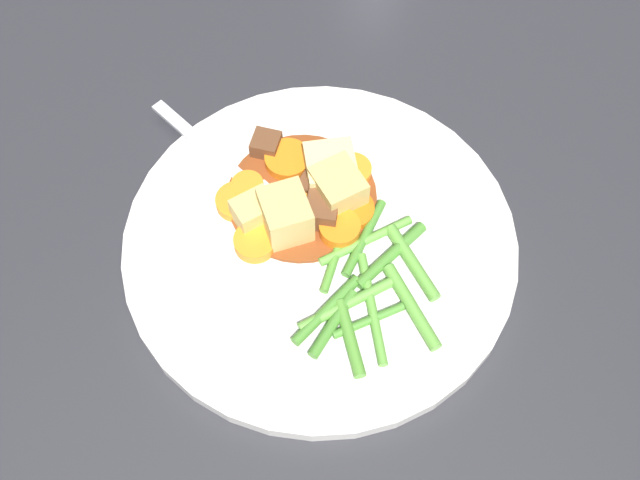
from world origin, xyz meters
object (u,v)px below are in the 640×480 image
Objects in this scene: carrot_slice_2 at (255,242)px; potato_chunk_1 at (330,170)px; carrot_slice_0 at (237,201)px; carrot_slice_6 at (248,186)px; carrot_slice_1 at (339,228)px; carrot_slice_3 at (285,161)px; meat_chunk_1 at (323,210)px; potato_chunk_2 at (254,212)px; potato_chunk_3 at (338,189)px; dinner_plate at (320,244)px; carrot_slice_5 at (352,171)px; fork at (235,173)px; meat_chunk_2 at (266,145)px; meat_chunk_0 at (315,188)px; potato_chunk_0 at (285,216)px; carrot_slice_7 at (296,204)px; carrot_slice_4 at (351,210)px.

carrot_slice_2 is 0.82× the size of potato_chunk_1.
carrot_slice_0 is 0.02m from carrot_slice_6.
carrot_slice_1 is 0.86× the size of carrot_slice_3.
carrot_slice_6 is at bearing 45.91° from meat_chunk_1.
meat_chunk_1 is at bearing -107.62° from potato_chunk_2.
potato_chunk_3 reaches higher than meat_chunk_1.
meat_chunk_1 is at bearing -25.98° from dinner_plate.
carrot_slice_1 is 0.97× the size of carrot_slice_2.
fork is (0.03, 0.08, -0.00)m from carrot_slice_5.
potato_chunk_1 reaches higher than carrot_slice_1.
fork is (0.07, -0.00, -0.00)m from carrot_slice_2.
carrot_slice_0 is 1.54× the size of meat_chunk_2.
meat_chunk_2 is (0.07, 0.02, -0.00)m from meat_chunk_1.
potato_chunk_2 is at bearing -16.77° from carrot_slice_2.
meat_chunk_0 is at bearing 7.95° from carrot_slice_1.
potato_chunk_0 reaches higher than carrot_slice_3.
carrot_slice_0 is 0.04m from carrot_slice_7.
carrot_slice_1 is 1.47× the size of meat_chunk_2.
carrot_slice_0 is 0.85× the size of potato_chunk_0.
carrot_slice_4 is 0.08m from carrot_slice_6.
carrot_slice_5 is 1.41× the size of meat_chunk_2.
fork is at bearing 68.99° from carrot_slice_5.
carrot_slice_2 is 0.05m from meat_chunk_1.
carrot_slice_2 is 0.84× the size of potato_chunk_0.
potato_chunk_1 reaches higher than fork.
potato_chunk_2 is at bearing -155.54° from carrot_slice_0.
potato_chunk_0 is (-0.03, 0.06, 0.01)m from carrot_slice_5.
meat_chunk_2 is at bearing -40.65° from carrot_slice_6.
carrot_slice_5 is (0.03, -0.09, 0.00)m from carrot_slice_2.
potato_chunk_0 reaches higher than carrot_slice_5.
meat_chunk_2 reaches higher than fork.
carrot_slice_1 and carrot_slice_7 have the same top height.
carrot_slice_6 is 0.05m from meat_chunk_0.
carrot_slice_3 is 0.92× the size of potato_chunk_1.
carrot_slice_5 is at bearing -51.27° from meat_chunk_1.
potato_chunk_1 reaches higher than carrot_slice_6.
potato_chunk_3 is (-0.03, -0.06, 0.01)m from carrot_slice_6.
carrot_slice_3 is 0.04m from potato_chunk_1.
potato_chunk_0 is at bearing 121.73° from potato_chunk_1.
carrot_slice_1 is 0.79× the size of potato_chunk_1.
meat_chunk_2 reaches higher than dinner_plate.
meat_chunk_2 is (0.06, -0.03, -0.00)m from potato_chunk_2.
meat_chunk_0 is (-0.01, 0.02, -0.01)m from potato_chunk_1.
carrot_slice_5 is (0.04, -0.03, -0.00)m from carrot_slice_1.
meat_chunk_0 is at bearing -69.19° from carrot_slice_7.
carrot_slice_3 reaches higher than carrot_slice_4.
carrot_slice_2 is at bearing 168.66° from carrot_slice_6.
meat_chunk_0 is (0.04, -0.01, 0.01)m from dinner_plate.
fork is at bearing 52.73° from meat_chunk_0.
potato_chunk_0 is at bearing -139.14° from carrot_slice_0.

